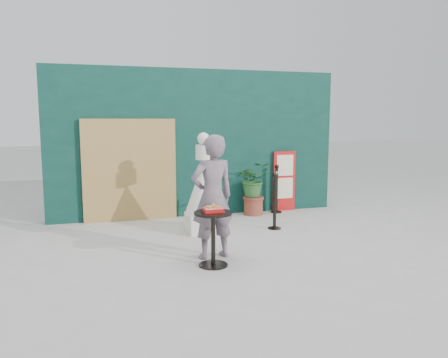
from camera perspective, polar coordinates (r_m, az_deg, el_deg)
The scene contains 10 objects.
ground at distance 6.38m, azimuth 3.16°, elevation -10.35°, with size 60.00×60.00×0.00m, color #ADAAA5.
back_wall at distance 9.10m, azimuth -3.55°, elevation 4.71°, with size 6.00×0.30×3.00m, color #0A2E27.
bamboo_fence at distance 8.72m, azimuth -12.19°, elevation 1.12°, with size 1.80×0.08×2.00m, color tan.
woman at distance 6.22m, azimuth -1.52°, elevation -2.37°, with size 0.65×0.43×1.78m, color slate.
menu_board at distance 9.62m, azimuth 7.86°, elevation -0.28°, with size 0.50×0.07×1.30m.
statue at distance 7.70m, azimuth -2.65°, elevation -1.68°, with size 0.69×0.69×1.76m.
cafe_table at distance 5.94m, azimuth -1.42°, elevation -6.70°, with size 0.52×0.52×0.75m.
food_basket at distance 5.88m, azimuth -1.42°, elevation -3.96°, with size 0.26×0.19×0.11m.
planter at distance 9.12m, azimuth 3.86°, elevation -0.68°, with size 0.65×0.57×1.11m.
stanchion_barrier at distance 8.69m, azimuth 6.77°, elevation -2.14°, with size 0.84×1.54×1.03m.
Camera 1 is at (-2.07, -5.70, 1.98)m, focal length 35.00 mm.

